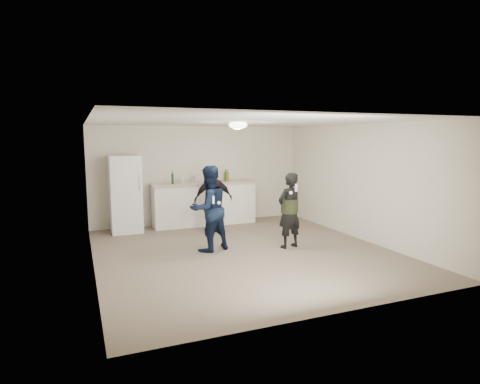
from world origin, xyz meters
name	(u,v)px	position (x,y,z in m)	size (l,w,h in m)	color
floor	(244,252)	(0.00, 0.00, 0.00)	(6.00, 6.00, 0.00)	#6B5B4C
ceiling	(244,122)	(0.00, 0.00, 2.50)	(6.00, 6.00, 0.00)	silver
wall_back	(199,175)	(0.00, 3.00, 1.25)	(6.00, 6.00, 0.00)	beige
wall_front	(339,216)	(0.00, -3.00, 1.25)	(6.00, 6.00, 0.00)	beige
wall_left	(91,196)	(-2.75, 0.00, 1.25)	(6.00, 6.00, 0.00)	beige
wall_right	(361,182)	(2.75, 0.00, 1.25)	(6.00, 6.00, 0.00)	beige
counter	(204,204)	(0.03, 2.67, 0.53)	(2.60, 0.56, 1.05)	white
counter_top	(204,183)	(0.03, 2.67, 1.07)	(2.68, 0.64, 0.04)	#C4AD98
fridge	(125,194)	(-1.92, 2.60, 0.90)	(0.70, 0.70, 1.80)	silver
fridge_handle	(139,178)	(-1.64, 2.23, 1.30)	(0.02, 0.02, 0.60)	silver
ceiling_dome	(238,125)	(0.00, 0.30, 2.45)	(0.36, 0.36, 0.16)	white
shaker	(193,179)	(-0.23, 2.78, 1.18)	(0.08, 0.08, 0.17)	silver
man	(209,209)	(-0.60, 0.34, 0.84)	(0.81, 0.63, 1.68)	#102345
woman	(289,210)	(0.97, -0.06, 0.76)	(0.55, 0.36, 1.52)	black
camo_shorts	(290,206)	(0.97, -0.06, 0.85)	(0.34, 0.34, 0.28)	#303D1B
spectator	(213,200)	(-0.04, 1.72, 0.78)	(0.92, 0.38, 1.56)	black
remote_man	(213,200)	(-0.60, 0.06, 1.05)	(0.04, 0.04, 0.15)	white
nunchuk_man	(219,203)	(-0.48, 0.09, 0.98)	(0.07, 0.07, 0.07)	white
remote_woman	(296,188)	(0.97, -0.31, 1.25)	(0.04, 0.04, 0.15)	white
nunchuk_woman	(291,193)	(0.87, -0.28, 1.15)	(0.07, 0.07, 0.07)	white
bottle_cluster	(212,177)	(0.24, 2.71, 1.20)	(1.59, 0.32, 0.25)	#946615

